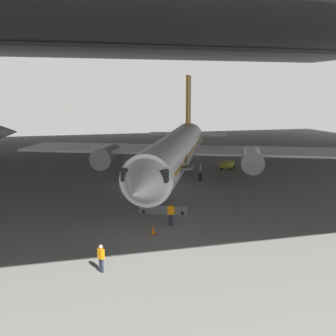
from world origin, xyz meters
TOP-DOWN VIEW (x-y plane):
  - ground_plane at (0.00, 0.00)m, footprint 110.00×110.00m
  - hangar_structure at (-0.07, 13.75)m, footprint 121.00×99.00m
  - airplane_main at (2.72, 0.83)m, footprint 35.86×35.80m
  - boarding_stairs at (-1.01, -8.97)m, footprint 4.46×3.03m
  - crew_worker_near_nose at (-7.38, -19.26)m, footprint 0.37×0.49m
  - crew_worker_by_stairs at (-1.56, -12.64)m, footprint 0.49×0.37m
  - traffic_cone_orange at (-3.24, -14.08)m, footprint 0.36×0.36m
  - baggage_tug at (11.66, 7.52)m, footprint 2.38×2.43m

SIDE VIEW (x-z plane):
  - ground_plane at x=0.00m, z-range 0.00..0.00m
  - traffic_cone_orange at x=-3.24m, z-range -0.01..0.59m
  - baggage_tug at x=11.66m, z-range 0.08..0.98m
  - boarding_stairs at x=-1.01m, z-range -1.62..3.10m
  - crew_worker_near_nose at x=-7.38m, z-range 0.10..1.68m
  - crew_worker_by_stairs at x=-1.56m, z-range 0.13..1.90m
  - airplane_main at x=2.72m, z-range -2.38..9.40m
  - hangar_structure at x=-0.07m, z-range 8.67..27.27m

